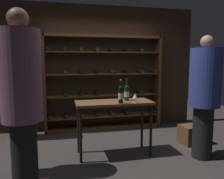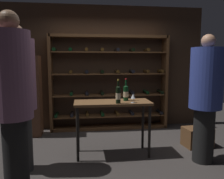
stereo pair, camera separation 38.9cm
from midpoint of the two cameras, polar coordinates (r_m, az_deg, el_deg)
ground_plane at (r=3.99m, az=3.58°, el=-15.57°), size 9.25×9.25×0.00m
back_wall at (r=5.29m, az=0.33°, el=5.49°), size 4.57×0.10×2.77m
wine_rack at (r=5.11m, az=1.56°, el=1.60°), size 2.63×0.32×2.10m
tasting_table at (r=3.71m, az=3.15°, el=-4.75°), size 1.23×0.50×0.89m
person_guest_plum_blouse at (r=2.69m, az=-19.83°, el=-1.49°), size 0.43×0.43×2.08m
person_guest_blue_shirt at (r=3.76m, az=25.15°, el=-0.84°), size 0.48×0.48×1.93m
person_guest_khaki at (r=3.28m, az=-19.15°, el=-0.62°), size 0.46×0.46×2.02m
wine_crate at (r=4.56m, az=22.88°, el=-10.90°), size 0.51×0.39×0.34m
display_cabinet at (r=4.90m, az=-17.73°, el=-1.62°), size 0.44×0.36×1.65m
wine_bottle_black_capsule at (r=3.51m, az=4.73°, el=-1.26°), size 0.08×0.08×0.37m
wine_bottle_amber_reserve at (r=3.76m, az=6.46°, el=-0.83°), size 0.09×0.09×0.37m
wine_glass_stemmed_center at (r=3.59m, az=8.39°, el=-1.80°), size 0.07×0.07×0.14m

